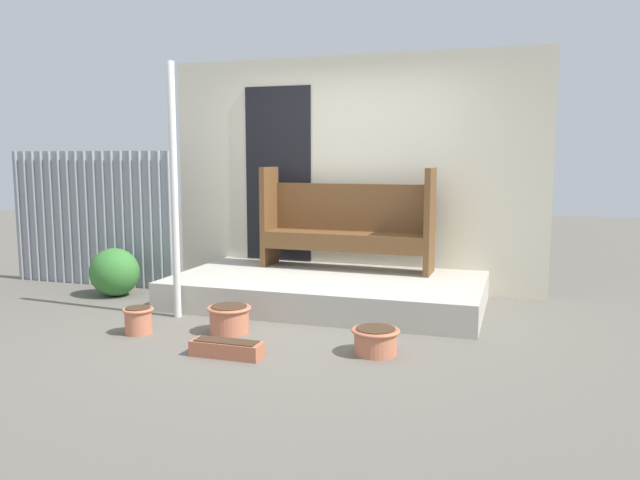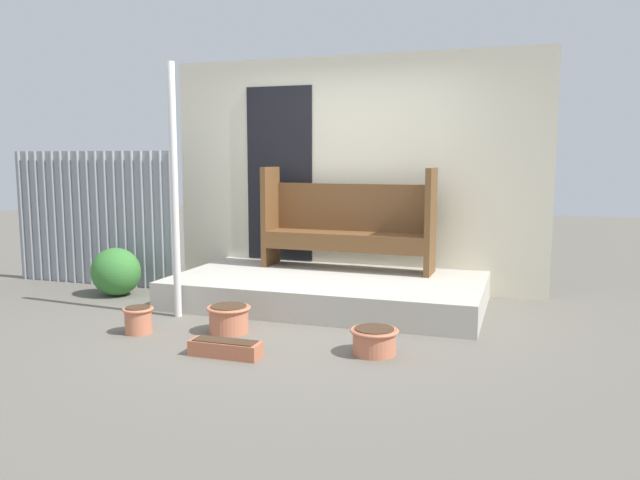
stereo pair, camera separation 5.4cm
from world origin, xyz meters
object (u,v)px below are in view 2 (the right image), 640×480
flower_pot_left (138,319)px  flower_pot_middle (229,318)px  shrub_by_fence (116,272)px  bench (348,221)px  flower_pot_right (374,340)px  support_post (175,192)px  planter_box_rect (225,348)px

flower_pot_left → flower_pot_middle: bearing=19.9°
flower_pot_left → shrub_by_fence: bearing=132.7°
flower_pot_left → shrub_by_fence: (-1.09, 1.18, 0.13)m
bench → flower_pot_right: (0.77, -1.97, -0.70)m
flower_pot_middle → shrub_by_fence: shrub_by_fence is taller
flower_pot_left → flower_pot_right: size_ratio=0.71×
flower_pot_left → flower_pot_middle: 0.77m
support_post → flower_pot_right: size_ratio=6.31×
support_post → shrub_by_fence: 1.54m
bench → flower_pot_left: bearing=-120.6°
flower_pot_left → flower_pot_middle: (0.72, 0.26, 0.00)m
shrub_by_fence → flower_pot_right: bearing=-19.5°
flower_pot_right → bench: bearing=111.4°
flower_pot_middle → shrub_by_fence: (-1.81, 0.92, 0.13)m
flower_pot_middle → flower_pot_right: 1.33m
flower_pot_right → shrub_by_fence: bearing=160.5°
support_post → flower_pot_middle: 1.30m
bench → planter_box_rect: bearing=-95.5°
bench → flower_pot_right: size_ratio=5.04×
shrub_by_fence → planter_box_rect: bearing=-36.1°
flower_pot_left → flower_pot_right: bearing=2.1°
shrub_by_fence → flower_pot_middle: bearing=-26.9°
flower_pot_left → shrub_by_fence: 1.61m
bench → planter_box_rect: 2.50m
support_post → bench: bearing=49.1°
support_post → bench: support_post is taller
flower_pot_middle → flower_pot_right: size_ratio=1.02×
flower_pot_middle → flower_pot_right: flower_pot_middle is taller
flower_pot_right → shrub_by_fence: shrub_by_fence is taller
flower_pot_middle → support_post: bearing=154.1°
support_post → bench: size_ratio=1.25×
support_post → shrub_by_fence: support_post is taller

